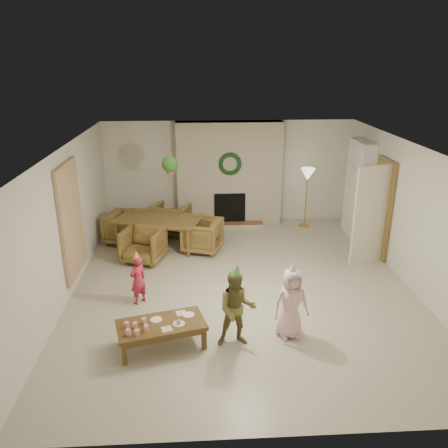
{
  "coord_description": "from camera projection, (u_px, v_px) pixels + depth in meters",
  "views": [
    {
      "loc": [
        -0.75,
        -7.26,
        3.9
      ],
      "look_at": [
        -0.3,
        0.4,
        1.05
      ],
      "focal_mm": 36.18,
      "sensor_mm": 36.0,
      "label": 1
    }
  ],
  "objects": [
    {
      "name": "floor",
      "position": [
        242.0,
        285.0,
        8.2
      ],
      "size": [
        7.0,
        7.0,
        0.0
      ],
      "primitive_type": "plane",
      "color": "#B7B29E",
      "rests_on": "ground"
    },
    {
      "name": "ceiling",
      "position": [
        244.0,
        149.0,
        7.33
      ],
      "size": [
        7.0,
        7.0,
        0.0
      ],
      "primitive_type": "plane",
      "rotation": [
        3.14,
        0.0,
        0.0
      ],
      "color": "white",
      "rests_on": "wall_back"
    },
    {
      "name": "wall_back",
      "position": [
        229.0,
        172.0,
        11.04
      ],
      "size": [
        7.0,
        0.0,
        7.0
      ],
      "primitive_type": "plane",
      "rotation": [
        1.57,
        0.0,
        0.0
      ],
      "color": "silver",
      "rests_on": "floor"
    },
    {
      "name": "wall_front",
      "position": [
        277.0,
        340.0,
        4.49
      ],
      "size": [
        7.0,
        0.0,
        7.0
      ],
      "primitive_type": "plane",
      "rotation": [
        -1.57,
        0.0,
        0.0
      ],
      "color": "silver",
      "rests_on": "floor"
    },
    {
      "name": "wall_left",
      "position": [
        66.0,
        224.0,
        7.6
      ],
      "size": [
        0.0,
        7.0,
        7.0
      ],
      "primitive_type": "plane",
      "rotation": [
        1.57,
        0.0,
        1.57
      ],
      "color": "silver",
      "rests_on": "floor"
    },
    {
      "name": "wall_right",
      "position": [
        412.0,
        217.0,
        7.93
      ],
      "size": [
        0.0,
        7.0,
        7.0
      ],
      "primitive_type": "plane",
      "rotation": [
        1.57,
        0.0,
        -1.57
      ],
      "color": "silver",
      "rests_on": "floor"
    },
    {
      "name": "fireplace_mass",
      "position": [
        229.0,
        174.0,
        10.85
      ],
      "size": [
        2.5,
        0.4,
        2.5
      ],
      "primitive_type": "cube",
      "color": "#532516",
      "rests_on": "floor"
    },
    {
      "name": "fireplace_hearth",
      "position": [
        230.0,
        226.0,
        10.94
      ],
      "size": [
        1.6,
        0.3,
        0.12
      ],
      "primitive_type": "cube",
      "color": "brown",
      "rests_on": "floor"
    },
    {
      "name": "fireplace_firebox",
      "position": [
        230.0,
        208.0,
        10.96
      ],
      "size": [
        0.75,
        0.12,
        0.75
      ],
      "primitive_type": "cube",
      "color": "black",
      "rests_on": "floor"
    },
    {
      "name": "fireplace_wreath",
      "position": [
        230.0,
        164.0,
        10.53
      ],
      "size": [
        0.54,
        0.1,
        0.54
      ],
      "primitive_type": "torus",
      "rotation": [
        1.57,
        0.0,
        0.0
      ],
      "color": "#143619",
      "rests_on": "fireplace_mass"
    },
    {
      "name": "floor_lamp_base",
      "position": [
        304.0,
        225.0,
        11.1
      ],
      "size": [
        0.27,
        0.27,
        0.03
      ],
      "primitive_type": "cylinder",
      "color": "gold",
      "rests_on": "floor"
    },
    {
      "name": "floor_lamp_post",
      "position": [
        306.0,
        200.0,
        10.87
      ],
      "size": [
        0.03,
        0.03,
        1.29
      ],
      "primitive_type": "cylinder",
      "color": "gold",
      "rests_on": "floor"
    },
    {
      "name": "floor_lamp_shade",
      "position": [
        308.0,
        174.0,
        10.66
      ],
      "size": [
        0.34,
        0.34,
        0.29
      ],
      "primitive_type": "cone",
      "rotation": [
        3.14,
        0.0,
        0.0
      ],
      "color": "beige",
      "rests_on": "floor_lamp_post"
    },
    {
      "name": "bookshelf_carcass",
      "position": [
        358.0,
        190.0,
        10.12
      ],
      "size": [
        0.3,
        1.0,
        2.2
      ],
      "primitive_type": "cube",
      "color": "white",
      "rests_on": "floor"
    },
    {
      "name": "bookshelf_shelf_a",
      "position": [
        355.0,
        217.0,
        10.35
      ],
      "size": [
        0.3,
        0.92,
        0.03
      ],
      "primitive_type": "cube",
      "color": "white",
      "rests_on": "bookshelf_carcass"
    },
    {
      "name": "bookshelf_shelf_b",
      "position": [
        356.0,
        200.0,
        10.21
      ],
      "size": [
        0.3,
        0.92,
        0.03
      ],
      "primitive_type": "cube",
      "color": "white",
      "rests_on": "bookshelf_carcass"
    },
    {
      "name": "bookshelf_shelf_c",
      "position": [
        358.0,
        183.0,
        10.07
      ],
      "size": [
        0.3,
        0.92,
        0.03
      ],
      "primitive_type": "cube",
      "color": "white",
      "rests_on": "bookshelf_carcass"
    },
    {
      "name": "bookshelf_shelf_d",
      "position": [
        360.0,
        166.0,
        9.93
      ],
      "size": [
        0.3,
        0.92,
        0.03
      ],
      "primitive_type": "cube",
      "color": "white",
      "rests_on": "bookshelf_carcass"
    },
    {
      "name": "books_row_lower",
      "position": [
        357.0,
        213.0,
        10.16
      ],
      "size": [
        0.2,
        0.4,
        0.24
      ],
      "primitive_type": "cube",
      "color": "#9D391D",
      "rests_on": "bookshelf_shelf_a"
    },
    {
      "name": "books_row_mid",
      "position": [
        355.0,
        194.0,
        10.21
      ],
      "size": [
        0.2,
        0.44,
        0.24
      ],
      "primitive_type": "cube",
      "color": "#293C99",
      "rests_on": "bookshelf_shelf_b"
    },
    {
      "name": "books_row_upper",
      "position": [
        359.0,
        179.0,
        9.93
      ],
      "size": [
        0.2,
        0.36,
        0.22
      ],
      "primitive_type": "cube",
      "color": "#C17429",
      "rests_on": "bookshelf_shelf_c"
    },
    {
      "name": "door_frame",
      "position": [
        382.0,
        208.0,
        9.13
      ],
      "size": [
        0.05,
        0.86,
        2.04
      ],
      "primitive_type": "cube",
      "color": "brown",
      "rests_on": "floor"
    },
    {
      "name": "door_leaf",
      "position": [
        370.0,
        216.0,
        8.76
      ],
      "size": [
        0.77,
        0.32,
        2.0
      ],
      "primitive_type": "cube",
      "rotation": [
        0.0,
        0.0,
        -1.22
      ],
      "color": "beige",
      "rests_on": "floor"
    },
    {
      "name": "curtain_panel",
      "position": [
        71.0,
        220.0,
        7.79
      ],
      "size": [
        0.06,
        1.2,
        2.0
      ],
      "primitive_type": "cube",
      "color": "#CCB890",
      "rests_on": "wall_left"
    },
    {
      "name": "dining_table",
      "position": [
        159.0,
        232.0,
        9.8
      ],
      "size": [
        2.03,
        1.52,
        0.63
      ],
      "primitive_type": "imported",
      "rotation": [
        0.0,
        0.0,
        -0.32
      ],
      "color": "brown",
      "rests_on": "floor"
    },
    {
      "name": "dining_chair_near",
      "position": [
        143.0,
        245.0,
        9.07
      ],
      "size": [
        0.95,
        0.97,
        0.7
      ],
      "primitive_type": "imported",
      "rotation": [
        0.0,
        0.0,
        -0.32
      ],
      "color": "brown",
      "rests_on": "floor"
    },
    {
      "name": "dining_chair_far",
      "position": [
        172.0,
        219.0,
        10.51
      ],
      "size": [
        0.95,
        0.97,
        0.7
      ],
      "primitive_type": "imported",
      "rotation": [
        0.0,
        0.0,
        2.82
      ],
      "color": "brown",
      "rests_on": "floor"
    },
    {
      "name": "dining_chair_left",
      "position": [
        125.0,
        228.0,
        9.98
      ],
      "size": [
        0.97,
        0.95,
        0.7
      ],
      "primitive_type": "imported",
      "rotation": [
        0.0,
        0.0,
        1.25
      ],
      "color": "brown",
      "rests_on": "floor"
    },
    {
      "name": "dining_chair_right",
      "position": [
        202.0,
        235.0,
        9.55
      ],
      "size": [
        0.97,
        0.95,
        0.7
      ],
      "primitive_type": "imported",
      "rotation": [
        0.0,
        0.0,
        -1.89
      ],
      "color": "brown",
      "rests_on": "floor"
    },
    {
      "name": "hanging_plant_cord",
      "position": [
        169.0,
        153.0,
        8.78
      ],
      "size": [
        0.01,
        0.01,
        0.7
      ],
      "primitive_type": "cylinder",
      "color": "tan",
      "rests_on": "ceiling"
    },
    {
      "name": "hanging_plant_pot",
      "position": [
        170.0,
        170.0,
        8.9
      ],
      "size": [
        0.16,
        0.16,
        0.12
      ],
      "primitive_type": "cylinder",
      "color": "brown",
      "rests_on": "hanging_plant_cord"
    },
    {
      "name": "hanging_plant_foliage",
      "position": [
        170.0,
        164.0,
        8.86
      ],
      "size": [
        0.32,
        0.32,
        0.32
      ],
      "primitive_type": "sphere",
      "color": "#21541C",
      "rests_on": "hanging_plant_pot"
    },
    {
      "name": "coffee_table_top",
      "position": [
        161.0,
        325.0,
        6.36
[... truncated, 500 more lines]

